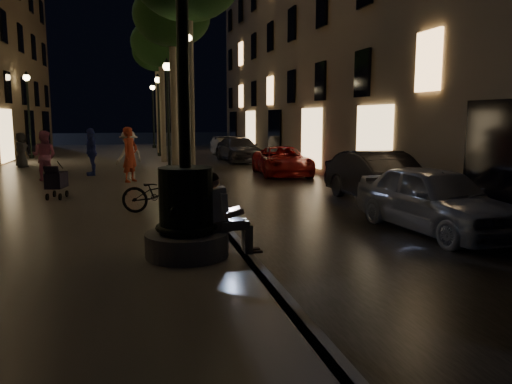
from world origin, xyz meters
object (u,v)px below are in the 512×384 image
object	(u,v)px
pedestrian_pink	(44,156)
pedestrian_white	(129,155)
pedestrian_blue	(91,152)
seated_man_laptop	(223,211)
lamp_curb_a	(187,91)
tree_second	(172,17)
lamp_curb_b	(168,100)
tree_third	(161,44)
car_front	(435,199)
car_rear	(239,149)
car_second	(381,178)
car_fifth	(226,146)
bicycle	(160,193)
tree_far	(157,53)
fountain_lamppost	(186,197)
lamp_left_c	(28,104)
lamp_curb_c	(159,104)
pedestrian_dark	(21,150)
car_third	(282,161)
stroller	(56,180)
pedestrian_red	(130,155)

from	to	relation	value
pedestrian_pink	pedestrian_white	xyz separation A→B (m)	(3.00, -0.18, -0.01)
pedestrian_blue	pedestrian_pink	bearing A→B (deg)	-57.46
seated_man_laptop	lamp_curb_a	world-z (taller)	lamp_curb_a
tree_second	lamp_curb_b	distance (m)	3.69
tree_third	car_front	distance (m)	18.20
car_rear	tree_second	bearing A→B (deg)	-123.87
seated_man_laptop	pedestrian_blue	xyz separation A→B (m)	(-3.07, 12.61, 0.21)
car_second	car_fifth	xyz separation A→B (m)	(-1.20, 18.44, -0.13)
bicycle	pedestrian_blue	bearing A→B (deg)	31.24
tree_second	tree_far	world-z (taller)	tree_far
fountain_lamppost	seated_man_laptop	xyz separation A→B (m)	(0.61, 0.00, -0.28)
lamp_left_c	pedestrian_blue	distance (m)	10.39
lamp_left_c	car_fifth	world-z (taller)	lamp_left_c
car_fifth	bicycle	world-z (taller)	car_fifth
tree_second	car_rear	world-z (taller)	tree_second
lamp_curb_a	lamp_curb_b	xyz separation A→B (m)	(0.00, 8.00, 0.00)
bicycle	tree_third	bearing A→B (deg)	13.07
lamp_curb_c	pedestrian_dark	bearing A→B (deg)	-141.08
car_second	pedestrian_white	bearing A→B (deg)	137.50
seated_man_laptop	car_second	world-z (taller)	seated_man_laptop
lamp_curb_b	lamp_curb_c	xyz separation A→B (m)	(0.00, 8.00, 0.00)
car_fifth	pedestrian_white	world-z (taller)	pedestrian_white
fountain_lamppost	car_third	bearing A→B (deg)	66.44
stroller	lamp_curb_b	bearing A→B (deg)	73.58
seated_man_laptop	car_second	size ratio (longest dim) A/B	0.31
lamp_curb_c	car_third	xyz separation A→B (m)	(4.73, -9.56, -2.61)
tree_far	car_fifth	bearing A→B (deg)	-7.52
pedestrian_pink	pedestrian_white	bearing A→B (deg)	-168.41
car_front	bicycle	size ratio (longest dim) A/B	2.30
car_front	pedestrian_white	distance (m)	11.79
car_second	pedestrian_blue	size ratio (longest dim) A/B	2.43
car_third	car_fifth	bearing A→B (deg)	96.35
car_second	pedestrian_red	xyz separation A→B (m)	(-7.15, 5.16, 0.43)
seated_man_laptop	pedestrian_pink	xyz separation A→B (m)	(-4.61, 11.29, 0.18)
tree_third	car_third	world-z (taller)	tree_third
pedestrian_red	pedestrian_blue	distance (m)	2.88
stroller	pedestrian_white	size ratio (longest dim) A/B	0.59
tree_far	car_rear	world-z (taller)	tree_far
stroller	pedestrian_dark	xyz separation A→B (m)	(-2.86, 9.91, 0.27)
fountain_lamppost	car_second	size ratio (longest dim) A/B	1.13
car_second	lamp_curb_b	bearing A→B (deg)	119.26
stroller	car_third	bearing A→B (deg)	44.54
tree_far	lamp_curb_c	bearing A→B (deg)	-92.29
lamp_curb_a	pedestrian_pink	world-z (taller)	lamp_curb_a
tree_third	car_front	xyz separation A→B (m)	(4.86, -16.69, -5.40)
tree_second	pedestrian_red	distance (m)	5.74
tree_second	stroller	distance (m)	8.53
fountain_lamppost	car_fifth	size ratio (longest dim) A/B	1.37
tree_second	pedestrian_blue	distance (m)	6.16
lamp_left_c	pedestrian_dark	bearing A→B (deg)	-84.01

